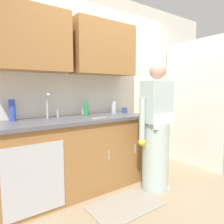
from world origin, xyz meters
TOP-DOWN VIEW (x-y plane):
  - ground_plane at (0.00, 0.00)m, footprint 9.00×9.00m
  - kitchen_wall_with_uppers at (-0.14, 0.99)m, footprint 4.80×0.44m
  - closet_door_panel at (1.45, 0.40)m, footprint 0.04×1.10m
  - counter_cabinet at (-0.55, 0.70)m, footprint 1.90×0.62m
  - countertop at (-0.55, 0.70)m, footprint 1.96×0.66m
  - sink at (-0.82, 0.71)m, footprint 0.50×0.36m
  - person_at_sink at (0.30, 0.15)m, footprint 0.55×0.34m
  - floor_mat at (-0.28, 0.05)m, footprint 0.80×0.50m
  - bottle_cleaner_spray at (0.17, 0.89)m, footprint 0.07×0.07m
  - bottle_water_short at (-1.24, 0.90)m, footprint 0.07×0.07m
  - bottle_soap at (-0.33, 0.85)m, footprint 0.07×0.07m
  - cup_by_sink at (0.29, 0.77)m, footprint 0.08×0.08m
  - knife_on_counter at (-0.31, 0.54)m, footprint 0.24×0.06m

SIDE VIEW (x-z plane):
  - ground_plane at x=0.00m, z-range 0.00..0.00m
  - floor_mat at x=-0.28m, z-range 0.00..0.01m
  - counter_cabinet at x=-0.55m, z-range 0.00..0.90m
  - person_at_sink at x=0.30m, z-range -0.12..1.50m
  - countertop at x=-0.55m, z-range 0.90..0.94m
  - sink at x=-0.82m, z-range 0.75..1.10m
  - knife_on_counter at x=-0.31m, z-range 0.94..0.95m
  - cup_by_sink at x=0.29m, z-range 0.94..1.02m
  - bottle_cleaner_spray at x=0.17m, z-range 0.94..1.12m
  - bottle_soap at x=-0.33m, z-range 0.94..1.13m
  - closet_door_panel at x=1.45m, z-range 0.00..2.10m
  - bottle_water_short at x=-1.24m, z-range 0.94..1.18m
  - kitchen_wall_with_uppers at x=-0.14m, z-range 0.13..2.83m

